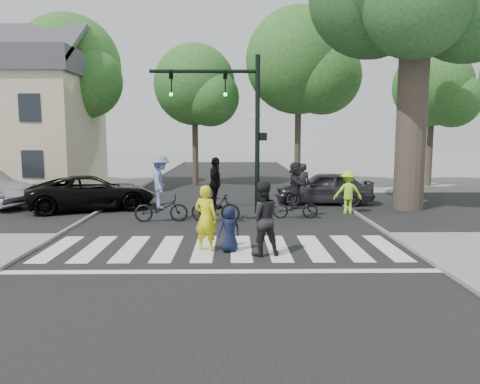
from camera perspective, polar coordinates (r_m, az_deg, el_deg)
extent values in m
plane|color=gray|center=(11.90, -2.23, -8.03)|extent=(120.00, 120.00, 0.00)
cube|color=black|center=(16.77, -1.81, -3.55)|extent=(10.00, 70.00, 0.01)
cube|color=black|center=(19.73, -1.66, -1.93)|extent=(70.00, 10.00, 0.01)
cube|color=gray|center=(17.59, -18.52, -3.27)|extent=(0.10, 70.00, 0.10)
cube|color=gray|center=(17.42, 15.07, -3.24)|extent=(0.10, 70.00, 0.10)
cube|color=silver|center=(13.72, -21.38, -6.44)|extent=(0.55, 3.00, 0.01)
cube|color=silver|center=(13.41, -17.35, -6.58)|extent=(0.55, 3.00, 0.01)
cube|color=silver|center=(13.16, -13.14, -6.70)|extent=(0.55, 3.00, 0.01)
cube|color=silver|center=(12.98, -8.80, -6.78)|extent=(0.55, 3.00, 0.01)
cube|color=silver|center=(12.88, -4.36, -6.83)|extent=(0.55, 3.00, 0.01)
cube|color=silver|center=(12.86, 0.13, -6.83)|extent=(0.55, 3.00, 0.01)
cube|color=silver|center=(12.92, 4.60, -6.80)|extent=(0.55, 3.00, 0.01)
cube|color=silver|center=(13.05, 9.01, -6.72)|extent=(0.55, 3.00, 0.01)
cube|color=silver|center=(13.25, 13.30, -6.61)|extent=(0.55, 3.00, 0.01)
cube|color=silver|center=(13.53, 17.44, -6.46)|extent=(0.55, 3.00, 0.01)
cube|color=silver|center=(10.74, -2.38, -9.67)|extent=(10.00, 0.30, 0.01)
cylinder|color=black|center=(17.70, 2.13, 6.76)|extent=(0.18, 0.18, 6.00)
cylinder|color=black|center=(17.86, -4.46, 14.47)|extent=(4.00, 0.14, 0.14)
imported|color=black|center=(17.78, -1.80, 13.06)|extent=(0.16, 0.20, 1.00)
sphere|color=#19E533|center=(17.62, -1.81, 11.81)|extent=(0.14, 0.14, 0.14)
imported|color=black|center=(17.92, -8.38, 12.94)|extent=(0.16, 0.20, 1.00)
sphere|color=#19E533|center=(17.77, -8.41, 11.70)|extent=(0.14, 0.14, 0.14)
cube|color=black|center=(17.72, 2.85, 6.76)|extent=(0.28, 0.18, 0.30)
cube|color=#FF660C|center=(17.72, 3.21, 6.76)|extent=(0.02, 0.14, 0.20)
cube|color=white|center=(17.72, 2.15, 9.35)|extent=(0.90, 0.04, 0.18)
cylinder|color=brown|center=(20.30, 20.17, 7.79)|extent=(1.20, 1.20, 7.00)
cylinder|color=brown|center=(20.51, 21.56, 16.16)|extent=(1.29, 1.74, 2.93)
sphere|color=#18461D|center=(19.39, 20.84, 20.67)|extent=(4.00, 4.00, 4.00)
cylinder|color=brown|center=(28.73, -19.84, 6.92)|extent=(0.36, 0.36, 6.44)
sphere|color=#20621E|center=(28.97, -20.16, 14.21)|extent=(5.80, 5.80, 5.80)
sphere|color=#20621E|center=(27.69, -18.36, 12.72)|extent=(4.06, 4.06, 4.06)
cylinder|color=brown|center=(28.37, -5.49, 6.46)|extent=(0.36, 0.36, 5.60)
sphere|color=#20621E|center=(28.52, -5.56, 12.91)|extent=(4.80, 4.80, 4.80)
sphere|color=#20621E|center=(27.67, -3.65, 11.44)|extent=(3.36, 3.36, 3.36)
cylinder|color=brown|center=(27.23, 7.07, 7.59)|extent=(0.36, 0.36, 6.72)
sphere|color=#20621E|center=(27.54, 7.20, 15.61)|extent=(6.00, 6.00, 6.00)
sphere|color=#20621E|center=(26.72, 10.06, 13.74)|extent=(4.20, 4.20, 4.20)
cylinder|color=brown|center=(30.15, 22.16, 5.88)|extent=(0.36, 0.36, 5.46)
sphere|color=#20621E|center=(30.27, 22.44, 11.79)|extent=(4.60, 4.60, 4.60)
sphere|color=#20621E|center=(29.95, 24.54, 10.24)|extent=(3.22, 3.22, 3.22)
cube|color=beige|center=(28.08, -25.81, 6.19)|extent=(8.00, 7.00, 6.00)
cube|color=#47474C|center=(28.29, -26.22, 13.49)|extent=(8.40, 7.40, 1.20)
cube|color=#47474C|center=(30.10, -24.77, 15.06)|extent=(8.40, 3.69, 2.44)
cube|color=black|center=(23.93, -23.97, 3.13)|extent=(1.00, 0.06, 1.30)
cube|color=black|center=(23.91, -24.29, 9.35)|extent=(1.00, 0.06, 1.30)
cube|color=gray|center=(24.15, -26.03, -0.05)|extent=(2.00, 1.20, 0.80)
imported|color=yellow|center=(12.46, -4.20, -3.20)|extent=(0.75, 0.63, 1.76)
imported|color=black|center=(12.36, -1.29, -4.54)|extent=(0.70, 0.59, 1.22)
imported|color=black|center=(11.95, 2.67, -3.23)|extent=(1.07, 0.91, 1.93)
imported|color=black|center=(16.81, -9.58, -1.94)|extent=(1.92, 0.84, 0.98)
imported|color=#6775AD|center=(16.69, -9.64, 1.24)|extent=(0.82, 1.28, 1.88)
imported|color=black|center=(16.53, -3.01, -1.87)|extent=(1.82, 0.81, 1.06)
imported|color=black|center=(16.42, -3.03, 1.09)|extent=(0.63, 1.13, 1.82)
imported|color=black|center=(17.35, 6.76, -1.80)|extent=(1.66, 0.59, 0.87)
imported|color=black|center=(17.24, 6.80, 0.93)|extent=(0.51, 1.55, 1.66)
imported|color=black|center=(20.07, -17.55, -0.09)|extent=(5.58, 3.94, 1.41)
imported|color=#2F2D33|center=(21.02, 10.18, 0.50)|extent=(4.39, 2.05, 1.45)
imported|color=#AFFD2E|center=(18.68, 13.02, -0.01)|extent=(1.10, 0.64, 1.70)
imported|color=black|center=(20.36, 7.59, 0.92)|extent=(0.72, 0.51, 1.86)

